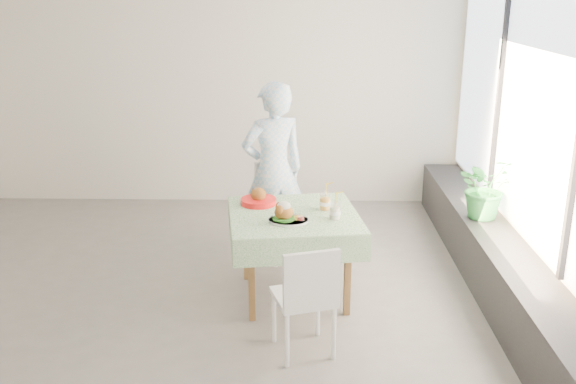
{
  "coord_description": "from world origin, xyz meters",
  "views": [
    {
      "loc": [
        1.12,
        -5.06,
        2.5
      ],
      "look_at": [
        1.02,
        -0.04,
        0.91
      ],
      "focal_mm": 40.0,
      "sensor_mm": 36.0,
      "label": 1
    }
  ],
  "objects_px": {
    "chair_near": "(304,319)",
    "potted_plant": "(486,187)",
    "diner": "(273,171)",
    "chair_far": "(284,228)",
    "main_dish": "(286,215)",
    "cafe_table": "(294,245)",
    "juice_cup_orange": "(325,202)"
  },
  "relations": [
    {
      "from": "diner",
      "to": "potted_plant",
      "type": "bearing_deg",
      "value": 148.6
    },
    {
      "from": "chair_far",
      "to": "juice_cup_orange",
      "type": "height_order",
      "value": "juice_cup_orange"
    },
    {
      "from": "juice_cup_orange",
      "to": "potted_plant",
      "type": "relative_size",
      "value": 0.47
    },
    {
      "from": "chair_near",
      "to": "potted_plant",
      "type": "distance_m",
      "value": 2.3
    },
    {
      "from": "cafe_table",
      "to": "chair_far",
      "type": "distance_m",
      "value": 0.89
    },
    {
      "from": "main_dish",
      "to": "cafe_table",
      "type": "bearing_deg",
      "value": 72.33
    },
    {
      "from": "chair_near",
      "to": "main_dish",
      "type": "distance_m",
      "value": 0.89
    },
    {
      "from": "chair_far",
      "to": "juice_cup_orange",
      "type": "relative_size",
      "value": 3.35
    },
    {
      "from": "diner",
      "to": "chair_far",
      "type": "bearing_deg",
      "value": 140.04
    },
    {
      "from": "cafe_table",
      "to": "juice_cup_orange",
      "type": "distance_m",
      "value": 0.44
    },
    {
      "from": "cafe_table",
      "to": "chair_near",
      "type": "bearing_deg",
      "value": -84.69
    },
    {
      "from": "chair_near",
      "to": "diner",
      "type": "relative_size",
      "value": 0.49
    },
    {
      "from": "chair_near",
      "to": "diner",
      "type": "height_order",
      "value": "diner"
    },
    {
      "from": "juice_cup_orange",
      "to": "main_dish",
      "type": "bearing_deg",
      "value": -137.03
    },
    {
      "from": "cafe_table",
      "to": "diner",
      "type": "distance_m",
      "value": 1.0
    },
    {
      "from": "chair_near",
      "to": "potted_plant",
      "type": "height_order",
      "value": "potted_plant"
    },
    {
      "from": "chair_far",
      "to": "main_dish",
      "type": "bearing_deg",
      "value": -87.58
    },
    {
      "from": "chair_far",
      "to": "cafe_table",
      "type": "bearing_deg",
      "value": -83.1
    },
    {
      "from": "chair_near",
      "to": "potted_plant",
      "type": "relative_size",
      "value": 1.45
    },
    {
      "from": "potted_plant",
      "to": "main_dish",
      "type": "bearing_deg",
      "value": -155.58
    },
    {
      "from": "cafe_table",
      "to": "chair_far",
      "type": "relative_size",
      "value": 1.27
    },
    {
      "from": "main_dish",
      "to": "potted_plant",
      "type": "bearing_deg",
      "value": 24.42
    },
    {
      "from": "main_dish",
      "to": "diner",
      "type": "bearing_deg",
      "value": 97.79
    },
    {
      "from": "diner",
      "to": "main_dish",
      "type": "distance_m",
      "value": 1.1
    },
    {
      "from": "chair_near",
      "to": "potted_plant",
      "type": "xyz_separation_m",
      "value": [
        1.65,
        1.51,
        0.53
      ]
    },
    {
      "from": "chair_far",
      "to": "diner",
      "type": "relative_size",
      "value": 0.54
    },
    {
      "from": "main_dish",
      "to": "potted_plant",
      "type": "distance_m",
      "value": 1.97
    },
    {
      "from": "cafe_table",
      "to": "chair_near",
      "type": "height_order",
      "value": "chair_near"
    },
    {
      "from": "cafe_table",
      "to": "diner",
      "type": "relative_size",
      "value": 0.69
    },
    {
      "from": "chair_near",
      "to": "cafe_table",
      "type": "bearing_deg",
      "value": 95.31
    },
    {
      "from": "diner",
      "to": "main_dish",
      "type": "height_order",
      "value": "diner"
    },
    {
      "from": "diner",
      "to": "juice_cup_orange",
      "type": "distance_m",
      "value": 0.92
    }
  ]
}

